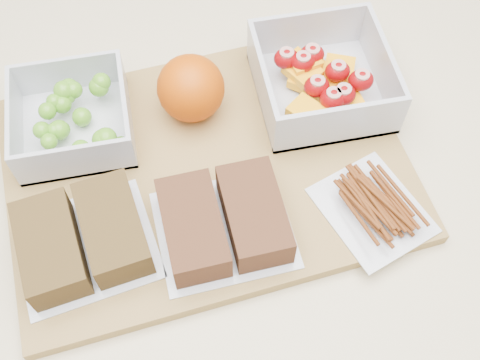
{
  "coord_description": "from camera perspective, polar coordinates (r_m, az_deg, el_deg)",
  "views": [
    {
      "loc": [
        -0.06,
        -0.32,
        1.46
      ],
      "look_at": [
        0.0,
        -0.01,
        0.93
      ],
      "focal_mm": 45.0,
      "sensor_mm": 36.0,
      "label": 1
    }
  ],
  "objects": [
    {
      "name": "fruit_container",
      "position": [
        0.68,
        7.76,
        9.34
      ],
      "size": [
        0.14,
        0.14,
        0.06
      ],
      "color": "silver",
      "rests_on": "cutting_board"
    },
    {
      "name": "pretzel_bag",
      "position": [
        0.62,
        12.59,
        -2.32
      ],
      "size": [
        0.12,
        0.13,
        0.03
      ],
      "color": "silver",
      "rests_on": "cutting_board"
    },
    {
      "name": "counter",
      "position": [
        1.06,
        -0.3,
        -12.88
      ],
      "size": [
        1.2,
        0.9,
        0.9
      ],
      "primitive_type": "cube",
      "color": "beige",
      "rests_on": "ground"
    },
    {
      "name": "orange",
      "position": [
        0.66,
        -4.69,
        8.66
      ],
      "size": [
        0.07,
        0.07,
        0.07
      ],
      "primitive_type": "sphere",
      "color": "#D04D04",
      "rests_on": "cutting_board"
    },
    {
      "name": "cutting_board",
      "position": [
        0.65,
        -3.13,
        1.11
      ],
      "size": [
        0.45,
        0.34,
        0.02
      ],
      "primitive_type": "cube",
      "rotation": [
        0.0,
        0.0,
        0.09
      ],
      "color": "#A37F43",
      "rests_on": "counter"
    },
    {
      "name": "sandwich_bag_center",
      "position": [
        0.58,
        -1.55,
        -3.95
      ],
      "size": [
        0.14,
        0.12,
        0.04
      ],
      "color": "silver",
      "rests_on": "cutting_board"
    },
    {
      "name": "sandwich_bag_left",
      "position": [
        0.6,
        -14.72,
        -5.42
      ],
      "size": [
        0.15,
        0.14,
        0.04
      ],
      "color": "silver",
      "rests_on": "cutting_board"
    },
    {
      "name": "grape_container",
      "position": [
        0.67,
        -15.44,
        5.69
      ],
      "size": [
        0.12,
        0.12,
        0.05
      ],
      "color": "silver",
      "rests_on": "cutting_board"
    }
  ]
}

